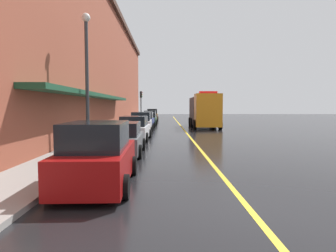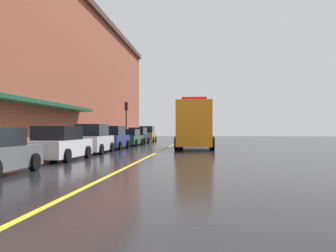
{
  "view_description": "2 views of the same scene",
  "coord_description": "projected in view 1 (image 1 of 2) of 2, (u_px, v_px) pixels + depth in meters",
  "views": [
    {
      "loc": [
        -1.94,
        -5.99,
        2.35
      ],
      "look_at": [
        -1.67,
        16.22,
        0.85
      ],
      "focal_mm": 31.49,
      "sensor_mm": 36.0,
      "label": 1
    },
    {
      "loc": [
        3.09,
        -3.4,
        1.51
      ],
      "look_at": [
        1.19,
        16.13,
        1.69
      ],
      "focal_mm": 39.96,
      "sensor_mm": 36.0,
      "label": 2
    }
  ],
  "objects": [
    {
      "name": "ground_plane",
      "position": [
        183.0,
        128.0,
        31.1
      ],
      "size": [
        112.0,
        112.0,
        0.0
      ],
      "primitive_type": "plane",
      "color": "black"
    },
    {
      "name": "sidewalk_left",
      "position": [
        124.0,
        128.0,
        31.02
      ],
      "size": [
        2.4,
        70.0,
        0.15
      ],
      "primitive_type": "cube",
      "color": "gray",
      "rests_on": "ground"
    },
    {
      "name": "lane_center_stripe",
      "position": [
        183.0,
        128.0,
        31.1
      ],
      "size": [
        0.16,
        70.0,
        0.01
      ],
      "primitive_type": "cube",
      "color": "gold",
      "rests_on": "ground"
    },
    {
      "name": "brick_building_left",
      "position": [
        67.0,
        62.0,
        29.5
      ],
      "size": [
        9.75,
        64.0,
        13.44
      ],
      "color": "brown",
      "rests_on": "ground"
    },
    {
      "name": "parked_car_0",
      "position": [
        98.0,
        157.0,
        8.59
      ],
      "size": [
        2.12,
        4.32,
        1.89
      ],
      "rotation": [
        0.0,
        0.0,
        1.6
      ],
      "color": "maroon",
      "rests_on": "ground"
    },
    {
      "name": "parked_car_1",
      "position": [
        122.0,
        139.0,
        14.31
      ],
      "size": [
        2.13,
        4.31,
        1.57
      ],
      "rotation": [
        0.0,
        0.0,
        1.58
      ],
      "color": "#595B60",
      "rests_on": "ground"
    },
    {
      "name": "parked_car_2",
      "position": [
        135.0,
        129.0,
        20.35
      ],
      "size": [
        2.19,
        4.42,
        1.67
      ],
      "rotation": [
        0.0,
        0.0,
        1.54
      ],
      "color": "silver",
      "rests_on": "ground"
    },
    {
      "name": "parked_car_3",
      "position": [
        141.0,
        123.0,
        25.72
      ],
      "size": [
        1.99,
        4.26,
        1.84
      ],
      "rotation": [
        0.0,
        0.0,
        1.58
      ],
      "color": "silver",
      "rests_on": "ground"
    },
    {
      "name": "parked_car_4",
      "position": [
        145.0,
        121.0,
        30.87
      ],
      "size": [
        2.08,
        4.23,
        1.77
      ],
      "rotation": [
        0.0,
        0.0,
        1.55
      ],
      "color": "navy",
      "rests_on": "ground"
    },
    {
      "name": "parked_car_5",
      "position": [
        149.0,
        119.0,
        36.89
      ],
      "size": [
        2.01,
        4.79,
        1.54
      ],
      "rotation": [
        0.0,
        0.0,
        1.57
      ],
      "color": "#2D5133",
      "rests_on": "ground"
    },
    {
      "name": "parked_car_6",
      "position": [
        150.0,
        117.0,
        42.36
      ],
      "size": [
        2.02,
        4.28,
        1.71
      ],
      "rotation": [
        0.0,
        0.0,
        1.56
      ],
      "color": "black",
      "rests_on": "ground"
    },
    {
      "name": "parked_car_7",
      "position": [
        152.0,
        115.0,
        48.34
      ],
      "size": [
        2.1,
        4.88,
        1.91
      ],
      "rotation": [
        0.0,
        0.0,
        1.6
      ],
      "color": "#A5844C",
      "rests_on": "ground"
    },
    {
      "name": "utility_truck",
      "position": [
        204.0,
        111.0,
        32.15
      ],
      "size": [
        2.87,
        7.98,
        3.82
      ],
      "rotation": [
        0.0,
        0.0,
        -1.57
      ],
      "color": "orange",
      "rests_on": "ground"
    },
    {
      "name": "parking_meter_0",
      "position": [
        128.0,
        120.0,
        27.35
      ],
      "size": [
        0.14,
        0.18,
        1.33
      ],
      "color": "#4C4C51",
      "rests_on": "sidewalk_left"
    },
    {
      "name": "parking_meter_1",
      "position": [
        123.0,
        122.0,
        23.92
      ],
      "size": [
        0.14,
        0.18,
        1.33
      ],
      "color": "#4C4C51",
      "rests_on": "sidewalk_left"
    },
    {
      "name": "parking_meter_2",
      "position": [
        98.0,
        131.0,
        15.19
      ],
      "size": [
        0.14,
        0.18,
        1.33
      ],
      "color": "#4C4C51",
      "rests_on": "sidewalk_left"
    },
    {
      "name": "parking_meter_3",
      "position": [
        76.0,
        140.0,
        11.36
      ],
      "size": [
        0.14,
        0.18,
        1.33
      ],
      "color": "#4C4C51",
      "rests_on": "sidewalk_left"
    },
    {
      "name": "parking_meter_4",
      "position": [
        138.0,
        116.0,
        37.85
      ],
      "size": [
        0.14,
        0.18,
        1.33
      ],
      "color": "#4C4C51",
      "rests_on": "sidewalk_left"
    },
    {
      "name": "street_lamp_left",
      "position": [
        87.0,
        66.0,
        15.18
      ],
      "size": [
        0.44,
        0.44,
        6.94
      ],
      "color": "#33383D",
      "rests_on": "sidewalk_left"
    },
    {
      "name": "traffic_light_near",
      "position": [
        141.0,
        100.0,
        42.02
      ],
      "size": [
        0.38,
        0.36,
        4.3
      ],
      "color": "#232326",
      "rests_on": "sidewalk_left"
    }
  ]
}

